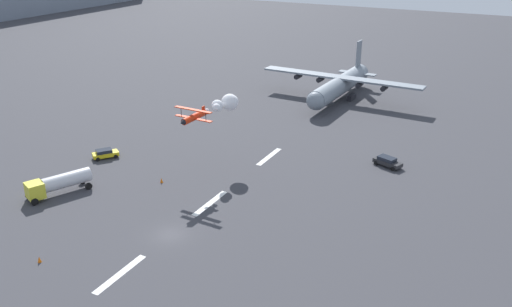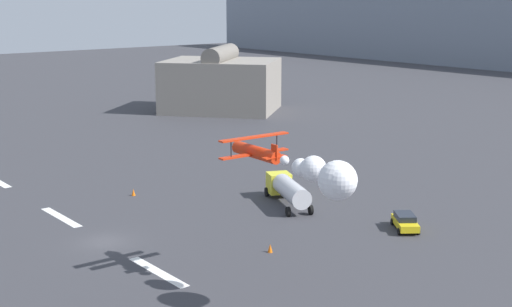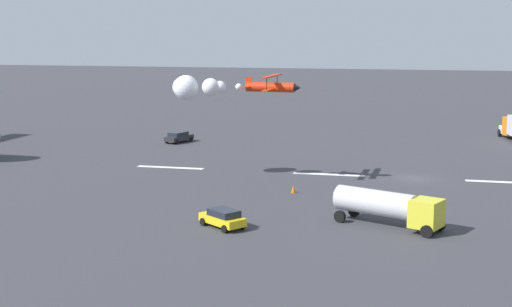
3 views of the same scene
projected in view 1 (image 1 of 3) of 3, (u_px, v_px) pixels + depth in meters
The scene contains 11 objects.
ground_plane at pixel (170, 234), 66.19m from camera, with size 440.00×440.00×0.00m, color #38383D.
runway_stripe_2 at pixel (120, 274), 58.58m from camera, with size 8.00×0.90×0.01m, color white.
runway_stripe_3 at pixel (210, 203), 73.80m from camera, with size 8.00×0.90×0.01m, color white.
runway_stripe_4 at pixel (269, 157), 89.02m from camera, with size 8.00×0.90×0.01m, color white.
cargo_transport_plane at pixel (338, 86), 117.20m from camera, with size 28.77×36.68×11.20m.
stunt_biplane_red at pixel (223, 105), 82.79m from camera, with size 14.02×6.24×2.80m.
fuel_tanker_truck at pixel (58, 183), 75.74m from camera, with size 9.23×6.00×2.90m.
followme_car_yellow at pixel (387, 161), 85.16m from camera, with size 3.25×4.91×1.52m.
airport_staff_sedan at pixel (105, 153), 88.23m from camera, with size 4.39×3.93×1.52m.
traffic_cone_near at pixel (39, 259), 60.52m from camera, with size 0.44×0.44×0.75m, color orange.
traffic_cone_far at pixel (162, 180), 79.73m from camera, with size 0.44×0.44×0.75m, color orange.
Camera 1 is at (-45.88, -35.80, 34.78)m, focal length 37.48 mm.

